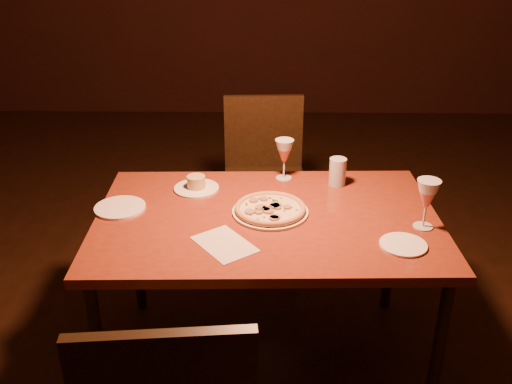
{
  "coord_description": "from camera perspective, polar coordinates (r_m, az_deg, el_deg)",
  "views": [
    {
      "loc": [
        0.18,
        -2.18,
        1.84
      ],
      "look_at": [
        0.15,
        -0.09,
        0.82
      ],
      "focal_mm": 40.0,
      "sensor_mm": 36.0,
      "label": 1
    }
  ],
  "objects": [
    {
      "name": "chair_far",
      "position": [
        3.24,
        0.83,
        2.05
      ],
      "size": [
        0.47,
        0.47,
        0.93
      ],
      "rotation": [
        0.0,
        0.0,
        0.04
      ],
      "color": "black",
      "rests_on": "floor"
    },
    {
      "name": "side_plate_left",
      "position": [
        2.43,
        -13.45,
        -1.53
      ],
      "size": [
        0.21,
        0.21,
        0.01
      ],
      "primitive_type": "cylinder",
      "color": "white",
      "rests_on": "dining_table"
    },
    {
      "name": "water_tumbler",
      "position": [
        2.57,
        8.15,
        2.01
      ],
      "size": [
        0.08,
        0.08,
        0.13
      ],
      "primitive_type": "cylinder",
      "color": "#B4C0C5",
      "rests_on": "dining_table"
    },
    {
      "name": "dining_table",
      "position": [
        2.34,
        1.1,
        -3.81
      ],
      "size": [
        1.41,
        0.93,
        0.74
      ],
      "rotation": [
        0.0,
        0.0,
        0.03
      ],
      "color": "maroon",
      "rests_on": "floor"
    },
    {
      "name": "floor",
      "position": [
        2.85,
        -3.01,
        -14.18
      ],
      "size": [
        7.0,
        7.0,
        0.0
      ],
      "primitive_type": "plane",
      "color": "black",
      "rests_on": "ground"
    },
    {
      "name": "menu_card",
      "position": [
        2.12,
        -3.17,
        -5.22
      ],
      "size": [
        0.27,
        0.29,
        0.0
      ],
      "primitive_type": "cube",
      "rotation": [
        0.0,
        0.0,
        0.64
      ],
      "color": "beige",
      "rests_on": "dining_table"
    },
    {
      "name": "wine_glass_right",
      "position": [
        2.28,
        16.65,
        -1.17
      ],
      "size": [
        0.09,
        0.09,
        0.2
      ],
      "primitive_type": null,
      "color": "#CD5F55",
      "rests_on": "dining_table"
    },
    {
      "name": "side_plate_near",
      "position": [
        2.17,
        14.51,
        -5.13
      ],
      "size": [
        0.17,
        0.17,
        0.01
      ],
      "primitive_type": "cylinder",
      "color": "white",
      "rests_on": "dining_table"
    },
    {
      "name": "ramekin_saucer",
      "position": [
        2.53,
        -5.99,
        0.69
      ],
      "size": [
        0.2,
        0.2,
        0.06
      ],
      "color": "white",
      "rests_on": "dining_table"
    },
    {
      "name": "wine_glass_far",
      "position": [
        2.6,
        2.83,
        3.28
      ],
      "size": [
        0.09,
        0.09,
        0.19
      ],
      "primitive_type": null,
      "color": "#CD5F55",
      "rests_on": "dining_table"
    },
    {
      "name": "pizza_plate",
      "position": [
        2.32,
        1.44,
        -1.72
      ],
      "size": [
        0.31,
        0.31,
        0.03
      ],
      "color": "white",
      "rests_on": "dining_table"
    }
  ]
}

